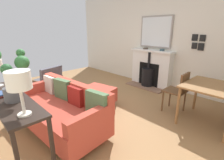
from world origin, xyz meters
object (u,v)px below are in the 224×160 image
at_px(mantel_bowl_far, 162,50).
at_px(fireplace, 150,70).
at_px(dining_chair_near_fireplace, 179,89).
at_px(console_table, 10,104).
at_px(table_lamp_far_end, 19,82).
at_px(potted_plant, 10,73).
at_px(ottoman, 97,95).
at_px(sofa, 61,109).
at_px(dining_table, 212,91).
at_px(armchair_accent, 48,79).
at_px(book_stack, 6,93).
at_px(mantel_bowl_near, 145,48).

bearing_deg(mantel_bowl_far, fireplace, -81.95).
bearing_deg(dining_chair_near_fireplace, console_table, -22.87).
height_order(table_lamp_far_end, potted_plant, potted_plant).
height_order(fireplace, ottoman, fireplace).
xyz_separation_m(ottoman, dining_chair_near_fireplace, (-0.98, 1.39, 0.27)).
relative_size(sofa, dining_chair_near_fireplace, 2.17).
relative_size(console_table, table_lamp_far_end, 3.44).
relative_size(mantel_bowl_far, ottoman, 0.16).
distance_m(console_table, dining_table, 3.15).
bearing_deg(sofa, armchair_accent, -106.26).
distance_m(mantel_bowl_far, book_stack, 3.76).
bearing_deg(armchair_accent, mantel_bowl_near, 158.10).
height_order(sofa, dining_chair_near_fireplace, dining_chair_near_fireplace).
relative_size(fireplace, dining_chair_near_fireplace, 1.54).
height_order(mantel_bowl_far, table_lamp_far_end, table_lamp_far_end).
relative_size(mantel_bowl_far, potted_plant, 0.19).
xyz_separation_m(sofa, table_lamp_far_end, (0.71, 0.63, 0.80)).
bearing_deg(mantel_bowl_near, fireplace, 80.32).
bearing_deg(sofa, dining_chair_near_fireplace, 150.10).
height_order(fireplace, mantel_bowl_near, mantel_bowl_near).
bearing_deg(ottoman, book_stack, 4.07).
xyz_separation_m(mantel_bowl_far, potted_plant, (3.71, 0.05, 0.05)).
bearing_deg(fireplace, sofa, 4.20).
relative_size(mantel_bowl_near, dining_table, 0.16).
xyz_separation_m(fireplace, book_stack, (3.70, 0.08, 0.33)).
height_order(sofa, book_stack, book_stack).
xyz_separation_m(armchair_accent, console_table, (1.15, 1.51, 0.24)).
bearing_deg(fireplace, table_lamp_far_end, 12.89).
bearing_deg(mantel_bowl_far, book_stack, -3.36).
bearing_deg(ottoman, table_lamp_far_end, 27.81).
bearing_deg(dining_chair_near_fireplace, armchair_accent, -60.07).
distance_m(mantel_bowl_near, book_stack, 3.77).
distance_m(dining_table, dining_chair_near_fireplace, 0.58).
bearing_deg(dining_table, sofa, -40.86).
distance_m(mantel_bowl_near, sofa, 3.16).
relative_size(table_lamp_far_end, potted_plant, 0.74).
bearing_deg(potted_plant, dining_table, 149.29).
xyz_separation_m(sofa, potted_plant, (0.67, 0.13, 0.79)).
xyz_separation_m(mantel_bowl_far, book_stack, (3.74, -0.22, -0.28)).
distance_m(ottoman, book_stack, 1.79).
bearing_deg(fireplace, console_table, 3.44).
bearing_deg(table_lamp_far_end, sofa, -138.38).
height_order(mantel_bowl_near, book_stack, mantel_bowl_near).
relative_size(book_stack, dining_table, 0.32).
relative_size(dining_table, dining_chair_near_fireplace, 1.09).
xyz_separation_m(sofa, ottoman, (-0.98, -0.26, -0.11)).
xyz_separation_m(mantel_bowl_far, armchair_accent, (2.60, -1.59, -0.64)).
height_order(armchair_accent, potted_plant, potted_plant).
height_order(mantel_bowl_far, dining_table, mantel_bowl_far).
relative_size(mantel_bowl_near, sofa, 0.08).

